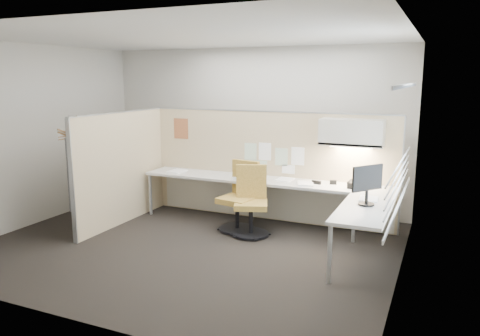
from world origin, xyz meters
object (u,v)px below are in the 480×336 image
at_px(chair_right, 251,203).
at_px(phone, 355,185).
at_px(monitor, 367,182).
at_px(chair_left, 240,199).
at_px(desk, 281,191).

height_order(chair_right, phone, chair_right).
height_order(chair_right, monitor, monitor).
xyz_separation_m(chair_left, monitor, (1.94, -0.52, 0.54)).
bearing_deg(desk, chair_left, -157.32).
relative_size(desk, chair_right, 3.98).
height_order(desk, phone, phone).
relative_size(chair_left, chair_right, 1.03).
xyz_separation_m(monitor, phone, (-0.29, 0.86, -0.24)).
xyz_separation_m(desk, chair_right, (-0.33, -0.37, -0.13)).
bearing_deg(phone, chair_right, -156.52).
bearing_deg(monitor, desk, 97.88).
height_order(desk, monitor, monitor).
relative_size(chair_right, monitor, 2.01).
bearing_deg(chair_right, chair_left, 130.21).
bearing_deg(chair_left, chair_right, -18.79).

